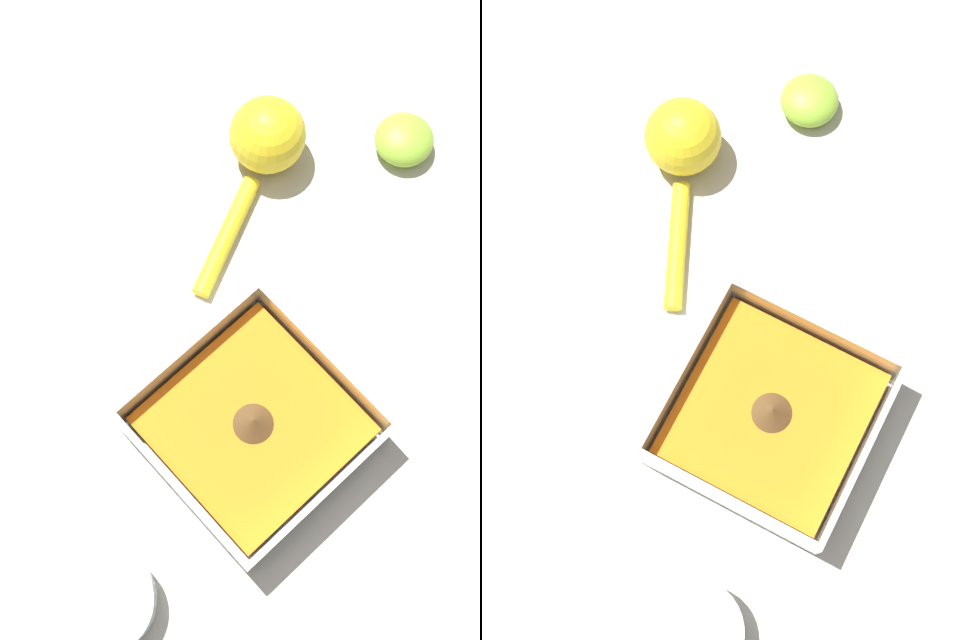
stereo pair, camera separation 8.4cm
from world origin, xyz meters
TOP-DOWN VIEW (x-y plane):
  - ground_plane at (0.00, 0.00)m, footprint 4.00×4.00m
  - square_dish at (-0.03, 0.04)m, footprint 0.18×0.18m
  - spice_bowl at (0.17, 0.06)m, footprint 0.09×0.09m
  - lemon_squeezer at (-0.23, -0.16)m, footprint 0.20×0.12m
  - lemon_half at (-0.35, -0.08)m, footprint 0.06×0.06m

SIDE VIEW (x-z plane):
  - ground_plane at x=0.00m, z-range 0.00..0.00m
  - lemon_half at x=-0.35m, z-range 0.00..0.03m
  - spice_bowl at x=0.17m, z-range 0.00..0.04m
  - square_dish at x=-0.03m, z-range -0.01..0.06m
  - lemon_squeezer at x=-0.23m, z-range 0.00..0.08m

